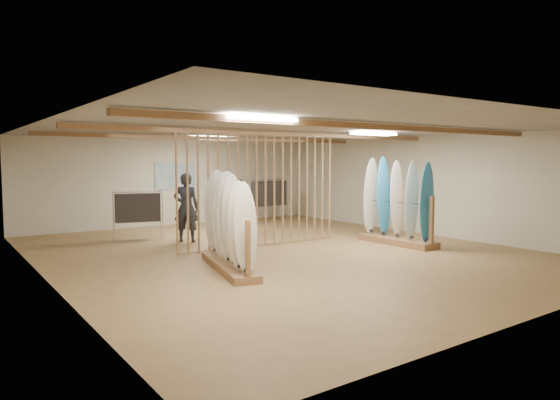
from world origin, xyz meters
TOP-DOWN VIEW (x-y plane):
  - floor at (0.00, 0.00)m, footprint 12.00×12.00m
  - ceiling at (0.00, 0.00)m, footprint 12.00×12.00m
  - wall_back at (0.00, 6.00)m, footprint 12.00×0.00m
  - wall_front at (0.00, -6.00)m, footprint 12.00×0.00m
  - wall_left at (-5.00, 0.00)m, footprint 0.00×12.00m
  - wall_right at (5.00, 0.00)m, footprint 0.00×12.00m
  - ceiling_slats at (0.00, 0.00)m, footprint 9.50×6.12m
  - light_panels at (0.00, 0.00)m, footprint 1.20×0.35m
  - bamboo_partition at (0.00, 0.80)m, footprint 4.45×0.05m
  - poster at (0.00, 5.98)m, footprint 1.40×0.03m
  - rack_left at (-1.94, -1.02)m, footprint 1.14×2.68m
  - rack_right at (3.00, -0.87)m, footprint 0.59×2.23m
  - clothing_rack_a at (-2.11, 3.57)m, footprint 1.21×0.56m
  - clothing_rack_b at (2.98, 4.88)m, footprint 1.40×0.45m
  - shopper_a at (-1.21, 2.50)m, footprint 0.89×0.85m
  - shopper_b at (0.56, 2.83)m, footprint 1.08×0.98m

SIDE VIEW (x-z plane):
  - floor at x=0.00m, z-range 0.00..0.00m
  - rack_left at x=-1.94m, z-range -0.29..1.56m
  - rack_right at x=3.00m, z-range -0.34..1.78m
  - clothing_rack_a at x=-2.11m, z-range 0.20..1.52m
  - shopper_b at x=0.56m, z-range 0.00..1.81m
  - clothing_rack_b at x=2.98m, z-range 0.23..1.73m
  - shopper_a at x=-1.21m, z-range 0.00..2.04m
  - bamboo_partition at x=0.00m, z-range 0.01..2.79m
  - wall_back at x=0.00m, z-range -4.60..7.40m
  - wall_front at x=0.00m, z-range -4.60..7.40m
  - wall_left at x=-5.00m, z-range -4.60..7.40m
  - wall_right at x=5.00m, z-range -4.60..7.40m
  - poster at x=0.00m, z-range 1.15..2.05m
  - ceiling_slats at x=0.00m, z-range 2.67..2.77m
  - light_panels at x=0.00m, z-range 2.71..2.77m
  - ceiling at x=0.00m, z-range 2.80..2.80m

